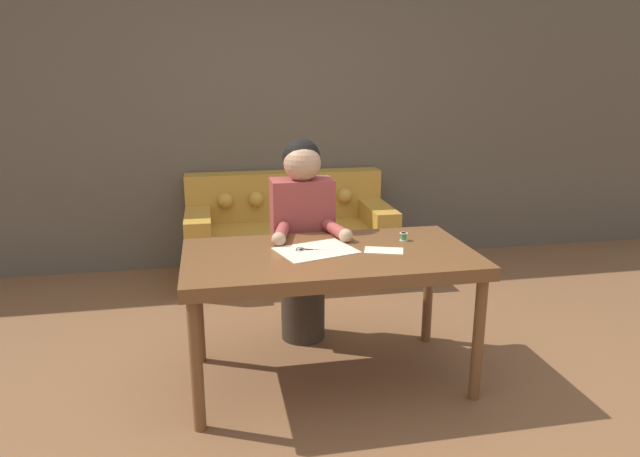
{
  "coord_description": "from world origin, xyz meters",
  "views": [
    {
      "loc": [
        -0.58,
        -2.74,
        1.67
      ],
      "look_at": [
        -0.01,
        0.19,
        0.84
      ],
      "focal_mm": 32.0,
      "sensor_mm": 36.0,
      "label": 1
    }
  ],
  "objects_px": {
    "person": "(303,238)",
    "scissors": "(308,250)",
    "thread_spool": "(404,237)",
    "couch": "(289,240)",
    "dining_table": "(330,265)"
  },
  "relations": [
    {
      "from": "couch",
      "to": "person",
      "type": "distance_m",
      "value": 1.26
    },
    {
      "from": "thread_spool",
      "to": "person",
      "type": "bearing_deg",
      "value": 141.89
    },
    {
      "from": "person",
      "to": "thread_spool",
      "type": "distance_m",
      "value": 0.66
    },
    {
      "from": "couch",
      "to": "person",
      "type": "height_order",
      "value": "person"
    },
    {
      "from": "couch",
      "to": "scissors",
      "type": "distance_m",
      "value": 1.74
    },
    {
      "from": "dining_table",
      "to": "couch",
      "type": "xyz_separation_m",
      "value": [
        0.02,
        1.74,
        -0.36
      ]
    },
    {
      "from": "scissors",
      "to": "couch",
      "type": "bearing_deg",
      "value": 85.74
    },
    {
      "from": "person",
      "to": "scissors",
      "type": "height_order",
      "value": "person"
    },
    {
      "from": "scissors",
      "to": "thread_spool",
      "type": "height_order",
      "value": "thread_spool"
    },
    {
      "from": "thread_spool",
      "to": "couch",
      "type": "bearing_deg",
      "value": 105.25
    },
    {
      "from": "dining_table",
      "to": "thread_spool",
      "type": "relative_size",
      "value": 34.22
    },
    {
      "from": "couch",
      "to": "person",
      "type": "relative_size",
      "value": 1.3
    },
    {
      "from": "couch",
      "to": "thread_spool",
      "type": "relative_size",
      "value": 37.11
    },
    {
      "from": "person",
      "to": "scissors",
      "type": "bearing_deg",
      "value": -95.66
    },
    {
      "from": "scissors",
      "to": "thread_spool",
      "type": "relative_size",
      "value": 4.83
    }
  ]
}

